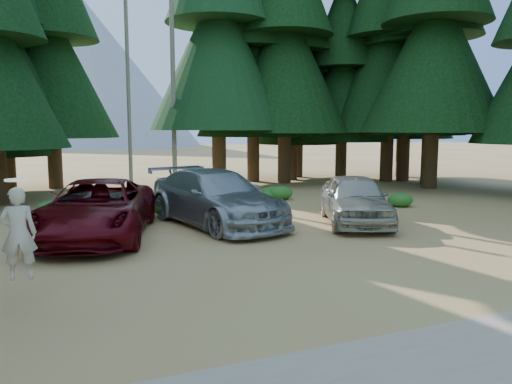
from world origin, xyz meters
TOP-DOWN VIEW (x-y plane):
  - ground at (0.00, 0.00)m, footprint 160.00×160.00m
  - gravel_strip at (0.00, -6.50)m, footprint 26.00×3.50m
  - forest_belt_north at (0.00, 15.00)m, footprint 36.00×7.00m
  - snag_front at (0.80, 14.50)m, footprint 0.24×0.24m
  - snag_back at (-1.20, 16.00)m, footprint 0.20×0.20m
  - mountain_peak at (-2.59, 88.23)m, footprint 48.00×50.00m
  - red_pickup at (-3.98, 4.15)m, footprint 4.43×6.64m
  - silver_minivan_center at (-0.16, 4.78)m, footprint 3.80×6.63m
  - silver_minivan_right at (4.18, 3.15)m, footprint 3.73×5.24m
  - frisbee_player at (-5.78, -1.12)m, footprint 0.64×0.45m
  - log_left at (-0.42, 9.74)m, footprint 3.48×1.37m
  - log_mid at (3.51, 10.50)m, footprint 2.67×2.63m
  - log_right at (2.31, 9.76)m, footprint 4.55×2.06m
  - shrub_far_left at (-4.55, 6.77)m, footprint 1.13×1.13m
  - shrub_left at (-5.23, 9.08)m, footprint 0.92×0.92m
  - shrub_center_left at (-1.25, 6.72)m, footprint 1.22×1.22m
  - shrub_center_right at (3.92, 9.38)m, footprint 0.78×0.78m
  - shrub_right at (4.13, 9.75)m, footprint 0.97×0.97m
  - shrub_far_right at (4.33, 9.24)m, footprint 1.11×1.11m
  - shrub_edge_east at (7.97, 5.50)m, footprint 1.01×1.01m

SIDE VIEW (x-z plane):
  - ground at x=0.00m, z-range 0.00..0.00m
  - forest_belt_north at x=0.00m, z-range -11.00..11.00m
  - gravel_strip at x=0.00m, z-range 0.00..0.01m
  - log_left at x=-0.42m, z-range 0.00..0.26m
  - log_mid at x=3.51m, z-range 0.00..0.29m
  - log_right at x=2.31m, z-range 0.00..0.31m
  - shrub_center_right at x=3.92m, z-range 0.00..0.43m
  - shrub_left at x=-5.23m, z-range 0.00..0.50m
  - shrub_right at x=4.13m, z-range 0.00..0.53m
  - shrub_edge_east at x=7.97m, z-range 0.00..0.55m
  - shrub_far_right at x=4.33m, z-range 0.00..0.61m
  - shrub_far_left at x=-4.55m, z-range 0.00..0.62m
  - shrub_center_left at x=-1.25m, z-range 0.00..0.67m
  - silver_minivan_right at x=4.18m, z-range 0.00..1.66m
  - red_pickup at x=-3.98m, z-range 0.00..1.69m
  - silver_minivan_center at x=-0.16m, z-range 0.00..1.81m
  - frisbee_player at x=-5.78m, z-range 0.43..2.24m
  - snag_back at x=-1.20m, z-range 0.00..10.00m
  - snag_front at x=0.80m, z-range 0.00..12.00m
  - mountain_peak at x=-2.59m, z-range -1.29..26.71m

